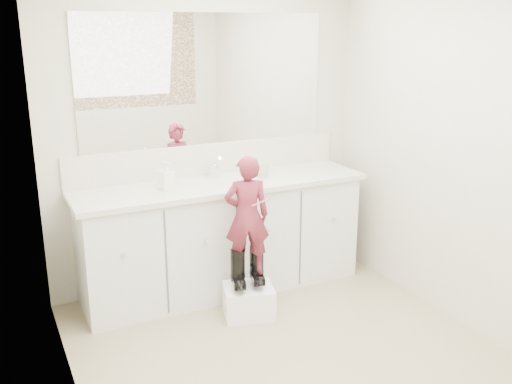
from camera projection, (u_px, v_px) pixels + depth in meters
floor at (300, 365)px, 3.57m from camera, size 3.00×3.00×0.00m
wall_back at (207, 136)px, 4.53m from camera, size 2.60×0.00×2.60m
wall_left at (68, 212)px, 2.68m from camera, size 0.00×3.00×3.00m
wall_right at (473, 158)px, 3.79m from camera, size 0.00×3.00×3.00m
vanity_cabinet at (223, 238)px, 4.51m from camera, size 2.20×0.55×0.85m
countertop at (222, 185)px, 4.37m from camera, size 2.28×0.58×0.04m
backsplash at (209, 159)px, 4.57m from camera, size 2.28×0.03×0.25m
mirror at (207, 80)px, 4.39m from camera, size 2.00×0.02×1.00m
faucet at (214, 171)px, 4.49m from camera, size 0.08×0.08×0.10m
cup at (263, 171)px, 4.49m from camera, size 0.13×0.13×0.10m
soap_bottle at (166, 176)px, 4.15m from camera, size 0.11×0.11×0.20m
step_stool at (249, 301)px, 4.16m from camera, size 0.42×0.38×0.23m
boot_left at (238, 269)px, 4.07m from camera, size 0.16×0.22×0.30m
boot_right at (257, 265)px, 4.13m from camera, size 0.16×0.22×0.30m
toddler at (247, 216)px, 3.99m from camera, size 0.36×0.29×0.87m
toothbrush at (261, 202)px, 3.92m from camera, size 0.13×0.05×0.06m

